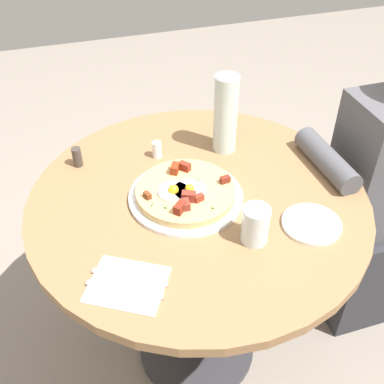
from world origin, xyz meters
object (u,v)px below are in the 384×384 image
at_px(dining_table, 198,242).
at_px(fork, 124,289).
at_px(pepper_shaker, 77,157).
at_px(person_seated, 383,207).
at_px(breakfast_pizza, 185,191).
at_px(knife, 130,277).
at_px(salt_shaker, 157,150).
at_px(bread_plate, 312,224).
at_px(pizza_plate, 186,196).
at_px(water_bottle, 226,114).
at_px(water_glass, 255,225).

height_order(dining_table, fork, fork).
distance_m(dining_table, pepper_shaker, 0.44).
bearing_deg(dining_table, person_seated, -178.05).
relative_size(breakfast_pizza, knife, 1.51).
bearing_deg(pepper_shaker, salt_shaker, 173.23).
distance_m(breakfast_pizza, fork, 0.34).
xyz_separation_m(dining_table, bread_plate, (-0.24, 0.19, 0.18)).
height_order(fork, salt_shaker, salt_shaker).
height_order(pizza_plate, fork, pizza_plate).
bearing_deg(water_bottle, pepper_shaker, -5.95).
height_order(person_seated, water_glass, person_seated).
bearing_deg(salt_shaker, bread_plate, 126.59).
bearing_deg(dining_table, bread_plate, 141.59).
height_order(pizza_plate, salt_shaker, salt_shaker).
xyz_separation_m(pizza_plate, water_bottle, (-0.18, -0.19, 0.12)).
relative_size(bread_plate, water_glass, 1.52).
distance_m(breakfast_pizza, bread_plate, 0.34).
bearing_deg(dining_table, water_glass, 112.94).
bearing_deg(salt_shaker, water_bottle, 174.98).
relative_size(person_seated, pizza_plate, 3.63).
relative_size(dining_table, knife, 5.22).
bearing_deg(salt_shaker, pepper_shaker, -6.77).
xyz_separation_m(pizza_plate, salt_shaker, (0.03, -0.21, 0.02)).
bearing_deg(breakfast_pizza, pizza_plate, -132.86).
height_order(person_seated, pizza_plate, person_seated).
xyz_separation_m(bread_plate, water_bottle, (0.10, -0.39, 0.12)).
bearing_deg(bread_plate, knife, 4.09).
height_order(bread_plate, salt_shaker, salt_shaker).
bearing_deg(water_bottle, fork, 48.56).
bearing_deg(pizza_plate, dining_table, 170.23).
bearing_deg(salt_shaker, dining_table, 105.75).
relative_size(dining_table, breakfast_pizza, 3.46).
bearing_deg(knife, breakfast_pizza, 79.36).
xyz_separation_m(bread_plate, pepper_shaker, (0.54, -0.44, 0.02)).
relative_size(water_glass, pepper_shaker, 1.67).
relative_size(bread_plate, salt_shaker, 2.95).
distance_m(dining_table, bread_plate, 0.36).
distance_m(dining_table, person_seated, 0.68).
height_order(water_bottle, pepper_shaker, water_bottle).
xyz_separation_m(dining_table, person_seated, (-0.67, -0.02, -0.06)).
height_order(person_seated, knife, person_seated).
distance_m(knife, pepper_shaker, 0.48).
distance_m(pizza_plate, breakfast_pizza, 0.02).
height_order(dining_table, knife, knife).
height_order(breakfast_pizza, knife, breakfast_pizza).
height_order(person_seated, pepper_shaker, person_seated).
height_order(pizza_plate, breakfast_pizza, breakfast_pizza).
bearing_deg(breakfast_pizza, water_bottle, -133.31).
height_order(dining_table, pizza_plate, pizza_plate).
height_order(pizza_plate, water_bottle, water_bottle).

